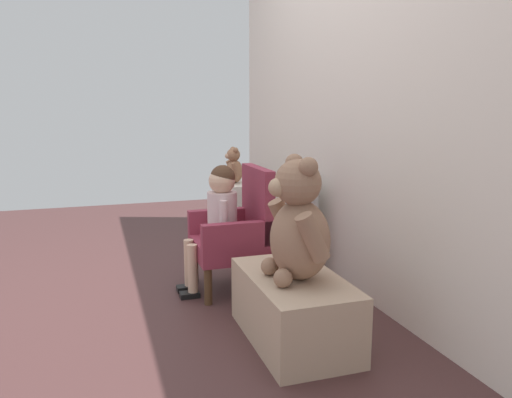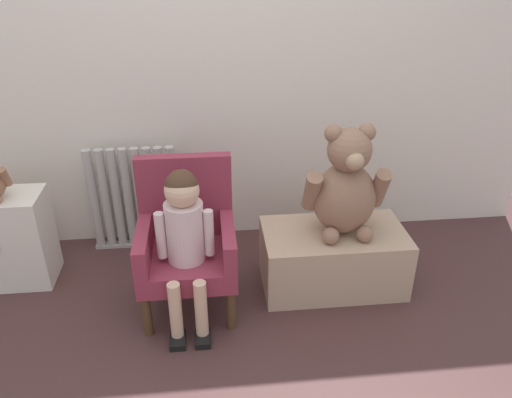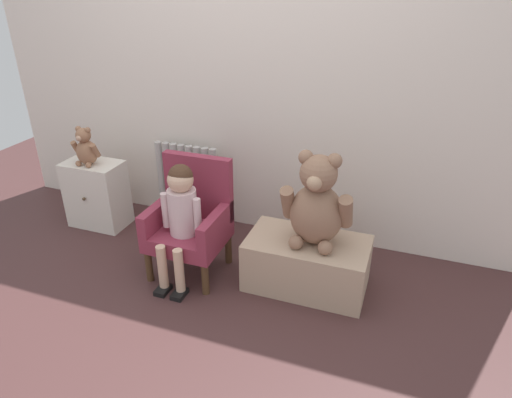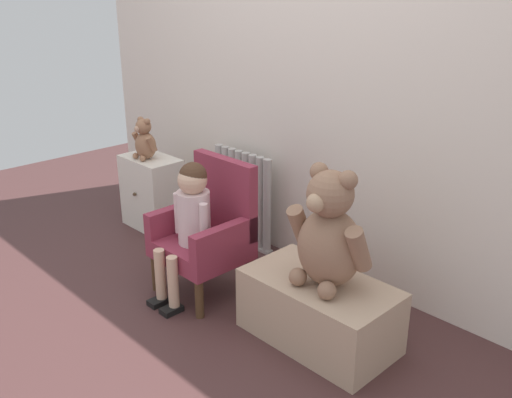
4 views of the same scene
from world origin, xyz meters
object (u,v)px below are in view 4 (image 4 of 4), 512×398
radiator (243,198)px  large_teddy_bear (329,235)px  child_armchair (208,230)px  low_bench (319,310)px  child_figure (190,212)px  small_dresser (152,193)px  small_teddy_bear (145,141)px

radiator → large_teddy_bear: 1.19m
child_armchair → large_teddy_bear: 0.79m
radiator → low_bench: radiator is taller
radiator → child_figure: bearing=-64.7°
radiator → small_dresser: bearing=-156.4°
radiator → small_dresser: radiator is taller
radiator → large_teddy_bear: large_teddy_bear is taller
child_armchair → child_figure: child_figure is taller
small_teddy_bear → radiator: bearing=26.0°
child_armchair → low_bench: size_ratio=1.02×
child_figure → large_teddy_bear: large_teddy_bear is taller
small_dresser → child_armchair: size_ratio=0.68×
low_bench → large_teddy_bear: 0.40m
radiator → small_teddy_bear: bearing=-154.0°
radiator → low_bench: 1.14m
radiator → large_teddy_bear: size_ratio=1.10×
small_dresser → low_bench: (1.63, -0.20, -0.09)m
child_armchair → small_teddy_bear: 0.98m
low_bench → large_teddy_bear: (0.04, 0.00, 0.40)m
radiator → low_bench: (1.03, -0.47, -0.15)m
child_armchair → small_teddy_bear: size_ratio=2.64×
child_armchair → small_teddy_bear: small_teddy_bear is taller
large_teddy_bear → radiator: bearing=156.3°
radiator → small_teddy_bear: size_ratio=2.22×
small_dresser → small_teddy_bear: 0.37m
child_figure → low_bench: child_figure is taller
small_dresser → child_armchair: child_armchair is taller
small_dresser → child_armchair: (0.91, -0.26, 0.10)m
child_armchair → large_teddy_bear: large_teddy_bear is taller
child_figure → large_teddy_bear: (0.76, 0.18, 0.07)m
small_dresser → large_teddy_bear: (1.67, -0.20, 0.31)m
child_armchair → large_teddy_bear: size_ratio=1.31×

